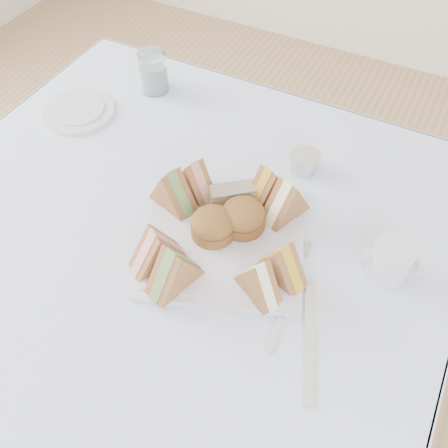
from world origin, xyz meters
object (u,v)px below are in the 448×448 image
at_px(creamer_jug, 390,260).
at_px(water_glass, 153,72).
at_px(serving_plate, 224,240).
at_px(table, 179,334).

bearing_deg(creamer_jug, water_glass, 135.29).
bearing_deg(serving_plate, table, -178.78).
xyz_separation_m(table, water_glass, (-0.26, 0.38, 0.42)).
relative_size(serving_plate, water_glass, 2.98).
bearing_deg(water_glass, creamer_jug, -22.62).
height_order(table, creamer_jug, creamer_jug).
distance_m(table, serving_plate, 0.40).
relative_size(table, serving_plate, 3.16).
relative_size(table, creamer_jug, 12.41).
xyz_separation_m(water_glass, creamer_jug, (0.64, -0.27, -0.02)).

